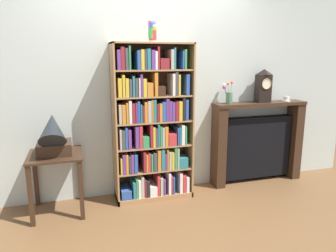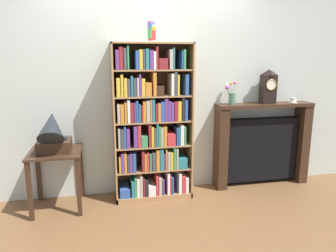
# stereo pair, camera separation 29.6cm
# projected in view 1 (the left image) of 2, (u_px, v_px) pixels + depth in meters

# --- Properties ---
(ground_plane) EXTENTS (8.29, 6.40, 0.02)m
(ground_plane) POSITION_uv_depth(u_px,v_px,m) (156.00, 201.00, 3.67)
(ground_plane) COLOR brown
(wall_back) EXTENTS (5.29, 0.08, 2.60)m
(wall_back) POSITION_uv_depth(u_px,v_px,m) (163.00, 85.00, 3.77)
(wall_back) COLOR beige
(wall_back) RESTS_ON ground
(bookshelf) EXTENTS (0.89, 0.36, 1.78)m
(bookshelf) POSITION_uv_depth(u_px,v_px,m) (152.00, 128.00, 3.59)
(bookshelf) COLOR #A87A4C
(bookshelf) RESTS_ON ground
(cup_stack) EXTENTS (0.09, 0.09, 0.22)m
(cup_stack) POSITION_uv_depth(u_px,v_px,m) (152.00, 32.00, 3.35)
(cup_stack) COLOR white
(cup_stack) RESTS_ON bookshelf
(side_table_left) EXTENTS (0.54, 0.55, 0.65)m
(side_table_left) POSITION_uv_depth(u_px,v_px,m) (56.00, 168.00, 3.29)
(side_table_left) COLOR #382316
(side_table_left) RESTS_ON ground
(gramophone) EXTENTS (0.34, 0.46, 0.50)m
(gramophone) POSITION_uv_depth(u_px,v_px,m) (53.00, 136.00, 3.16)
(gramophone) COLOR #382316
(gramophone) RESTS_ON side_table_left
(fireplace_mantel) EXTENTS (1.24, 0.24, 1.06)m
(fireplace_mantel) POSITION_uv_depth(u_px,v_px,m) (257.00, 143.00, 4.15)
(fireplace_mantel) COLOR #382316
(fireplace_mantel) RESTS_ON ground
(mantel_clock) EXTENTS (0.17, 0.14, 0.42)m
(mantel_clock) POSITION_uv_depth(u_px,v_px,m) (263.00, 86.00, 3.98)
(mantel_clock) COLOR black
(mantel_clock) RESTS_ON fireplace_mantel
(flower_vase) EXTENTS (0.13, 0.12, 0.28)m
(flower_vase) POSITION_uv_depth(u_px,v_px,m) (228.00, 95.00, 3.87)
(flower_vase) COLOR #4C7A60
(flower_vase) RESTS_ON fireplace_mantel
(teacup_with_saucer) EXTENTS (0.12, 0.11, 0.06)m
(teacup_with_saucer) POSITION_uv_depth(u_px,v_px,m) (286.00, 99.00, 4.12)
(teacup_with_saucer) COLOR white
(teacup_with_saucer) RESTS_ON fireplace_mantel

